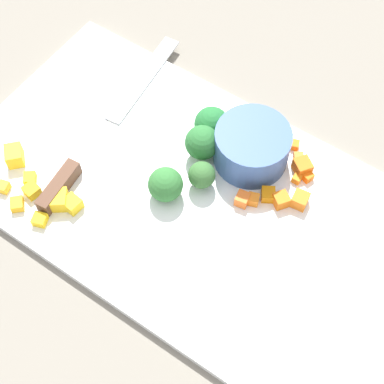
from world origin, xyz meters
The scene contains 26 objects.
ground_plane centered at (0.00, 0.00, 0.00)m, with size 4.00×4.00×0.00m, color gray.
cutting_board centered at (0.00, 0.00, 0.01)m, with size 0.55×0.31×0.01m, color white.
prep_bowl centered at (-0.03, -0.08, 0.04)m, with size 0.09×0.09×0.05m, color #385893.
chef_knife centered at (0.14, 0.02, 0.02)m, with size 0.05×0.30×0.02m.
carrot_dice_0 centered at (-0.11, -0.06, 0.02)m, with size 0.02×0.02×0.02m, color orange.
carrot_dice_1 centered at (-0.08, -0.11, 0.02)m, with size 0.01×0.01×0.01m, color orange.
carrot_dice_2 centered at (-0.07, -0.05, 0.02)m, with size 0.02×0.02×0.01m, color orange.
carrot_dice_3 centered at (-0.10, -0.10, 0.02)m, with size 0.01×0.01×0.01m, color orange.
carrot_dice_4 centered at (-0.05, -0.03, 0.02)m, with size 0.01×0.02×0.01m, color orange.
carrot_dice_5 centered at (-0.09, -0.05, 0.02)m, with size 0.02×0.02×0.02m, color orange.
carrot_dice_6 centered at (-0.09, -0.09, 0.02)m, with size 0.01×0.01×0.01m, color orange.
carrot_dice_7 centered at (-0.06, -0.03, 0.02)m, with size 0.01×0.01×0.01m, color orange.
carrot_dice_8 centered at (-0.09, -0.10, 0.02)m, with size 0.02×0.02×0.02m, color orange.
carrot_dice_9 centered at (-0.06, -0.13, 0.02)m, with size 0.01×0.01×0.01m, color orange.
pepper_dice_0 centered at (0.15, 0.10, 0.02)m, with size 0.02×0.02×0.01m, color yellow.
pepper_dice_1 centered at (0.10, 0.09, 0.02)m, with size 0.02×0.02×0.02m, color yellow.
pepper_dice_2 centered at (0.12, 0.09, 0.02)m, with size 0.02×0.02×0.02m, color yellow.
pepper_dice_3 centered at (0.17, 0.09, 0.02)m, with size 0.01×0.01×0.01m, color yellow.
pepper_dice_4 centered at (0.19, 0.11, 0.02)m, with size 0.01×0.01×0.01m, color yellow.
pepper_dice_5 centered at (0.16, 0.12, 0.02)m, with size 0.02×0.01×0.01m, color yellow.
pepper_dice_6 centered at (0.12, 0.12, 0.02)m, with size 0.01×0.01×0.01m, color yellow.
pepper_dice_7 centered at (0.20, 0.08, 0.02)m, with size 0.02×0.02×0.02m, color yellow.
broccoli_floret_0 centered at (0.02, -0.05, 0.04)m, with size 0.04×0.04×0.05m.
broccoli_floret_1 centered at (0.00, -0.02, 0.03)m, with size 0.03×0.03×0.04m.
broccoli_floret_2 centered at (0.03, 0.01, 0.03)m, with size 0.04×0.04×0.04m.
broccoli_floret_3 centered at (0.03, -0.09, 0.03)m, with size 0.04×0.04×0.04m.
Camera 1 is at (-0.18, 0.27, 0.58)m, focal length 53.19 mm.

